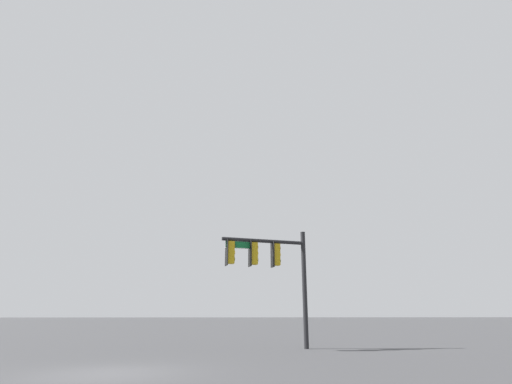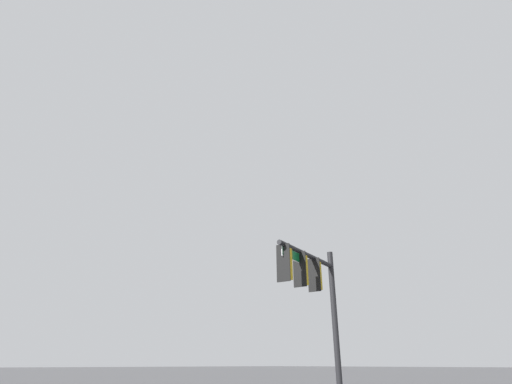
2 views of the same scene
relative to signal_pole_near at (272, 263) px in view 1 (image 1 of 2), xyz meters
The scene contains 2 objects.
ground_plane 10.36m from the signal_pole_near, 53.87° to the left, with size 400.00×400.00×0.00m, color #474749.
signal_pole_near is the anchor object (origin of this frame).
Camera 1 is at (-3.41, 12.64, 1.64)m, focal length 28.00 mm.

